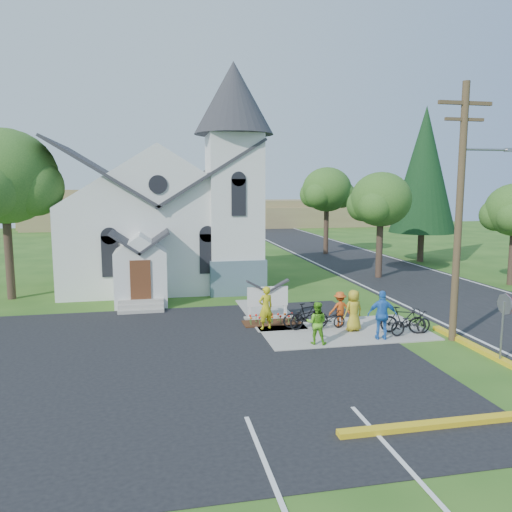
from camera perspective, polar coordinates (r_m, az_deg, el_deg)
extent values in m
plane|color=#275117|center=(20.75, 6.61, -9.18)|extent=(120.00, 120.00, 0.00)
cube|color=black|center=(17.91, -13.54, -12.15)|extent=(20.00, 16.00, 0.02)
cube|color=black|center=(38.02, 13.92, -1.49)|extent=(8.00, 90.00, 0.02)
cube|color=gray|center=(21.69, 10.00, -8.42)|extent=(7.00, 4.00, 0.05)
cube|color=silver|center=(32.03, -11.04, 1.36)|extent=(11.00, 9.00, 5.00)
cube|color=slate|center=(29.33, -2.45, -2.05)|extent=(3.20, 3.20, 2.00)
cube|color=silver|center=(28.93, -2.49, 4.79)|extent=(3.00, 3.00, 9.00)
cone|color=#27272C|center=(29.30, -2.58, 17.59)|extent=(4.50, 4.50, 4.00)
cube|color=silver|center=(26.55, -12.99, -2.44)|extent=(2.60, 2.40, 2.80)
cube|color=#592E19|center=(25.32, -13.06, -2.71)|extent=(1.00, 0.10, 2.00)
cube|color=gray|center=(23.39, 1.33, -7.03)|extent=(2.20, 0.40, 0.10)
cube|color=white|center=(23.10, -0.73, -5.94)|extent=(0.12, 0.12, 1.00)
cube|color=white|center=(23.47, 3.37, -5.73)|extent=(0.12, 0.12, 1.00)
cube|color=white|center=(23.15, 1.34, -4.64)|extent=(1.90, 0.14, 0.90)
cube|color=#3C2010|center=(22.55, 1.85, -7.64)|extent=(2.60, 1.10, 0.07)
cylinder|color=#4C3826|center=(20.86, 22.18, 4.35)|extent=(0.28, 0.28, 10.00)
cube|color=#4C3826|center=(21.06, 22.80, 15.82)|extent=(2.20, 0.14, 0.14)
cube|color=#4C3826|center=(20.98, 22.71, 14.21)|extent=(1.60, 0.12, 0.12)
cylinder|color=gray|center=(21.50, 25.02, 10.96)|extent=(2.20, 0.10, 0.10)
cube|color=gray|center=(22.11, 27.14, 10.73)|extent=(0.50, 0.22, 0.14)
cylinder|color=gray|center=(19.36, 26.28, -7.85)|extent=(0.07, 0.07, 2.20)
cylinder|color=#B21414|center=(19.16, 26.58, -4.95)|extent=(0.04, 0.76, 0.76)
cylinder|color=#35241D|center=(30.06, -26.40, 0.20)|extent=(0.44, 0.44, 4.95)
ellipsoid|color=#2D571D|center=(29.85, -26.89, 8.13)|extent=(5.60, 5.60, 5.04)
cylinder|color=#35241D|center=(34.42, 13.91, 0.93)|extent=(0.44, 0.44, 4.05)
ellipsoid|color=#2D571D|center=(34.19, 14.10, 6.30)|extent=(4.00, 4.00, 3.60)
cylinder|color=#35241D|center=(45.62, 8.02, 3.05)|extent=(0.44, 0.44, 4.50)
ellipsoid|color=#2D571D|center=(45.46, 8.11, 7.54)|extent=(4.40, 4.40, 3.96)
cylinder|color=#35241D|center=(34.81, 27.25, -0.02)|extent=(0.44, 0.44, 3.60)
cylinder|color=#35241D|center=(42.80, 18.30, 0.99)|extent=(0.50, 0.50, 2.40)
cone|color=black|center=(42.54, 18.67, 9.31)|extent=(5.20, 5.20, 10.00)
cube|color=olive|center=(75.93, -2.28, 4.87)|extent=(60.00, 8.00, 4.00)
cube|color=olive|center=(76.98, -14.42, 5.26)|extent=(30.00, 6.00, 5.60)
cube|color=olive|center=(78.25, 9.64, 4.49)|extent=(25.00, 6.00, 3.00)
imported|color=gold|center=(21.36, 1.11, -5.92)|extent=(0.77, 0.61, 1.85)
imported|color=black|center=(21.69, 5.69, -6.86)|extent=(2.02, 0.88, 1.03)
imported|color=#5EB622|center=(19.56, 6.95, -7.58)|extent=(0.98, 0.89, 1.66)
imported|color=black|center=(21.65, 5.87, -6.75)|extent=(1.94, 1.23, 1.13)
imported|color=blue|center=(20.54, 14.24, -6.57)|extent=(1.25, 0.81, 1.97)
imported|color=black|center=(21.64, 8.26, -7.19)|extent=(1.69, 0.85, 0.85)
imported|color=#CA4C16|center=(22.15, 9.56, -5.97)|extent=(1.02, 0.63, 1.52)
imported|color=black|center=(21.70, 16.47, -7.03)|extent=(1.92, 1.16, 1.11)
imported|color=#B29D21|center=(21.48, 11.09, -6.12)|extent=(0.97, 0.75, 1.76)
imported|color=black|center=(21.58, 17.27, -7.30)|extent=(2.00, 0.96, 1.01)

